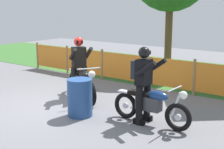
{
  "coord_description": "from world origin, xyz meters",
  "views": [
    {
      "loc": [
        6.19,
        -5.65,
        2.59
      ],
      "look_at": [
        1.47,
        0.57,
        0.9
      ],
      "focal_mm": 52.98,
      "sensor_mm": 36.0,
      "label": 1
    }
  ],
  "objects_px": {
    "motorcycle_lead": "(151,105)",
    "rider_trailing": "(79,64)",
    "oil_drum": "(80,98)",
    "rider_lead": "(143,81)",
    "motorcycle_trailing": "(82,82)"
  },
  "relations": [
    {
      "from": "motorcycle_lead",
      "to": "rider_lead",
      "type": "xyz_separation_m",
      "value": [
        -0.21,
        -0.0,
        0.51
      ]
    },
    {
      "from": "motorcycle_lead",
      "to": "rider_trailing",
      "type": "height_order",
      "value": "rider_trailing"
    },
    {
      "from": "rider_trailing",
      "to": "oil_drum",
      "type": "distance_m",
      "value": 1.68
    },
    {
      "from": "motorcycle_lead",
      "to": "rider_trailing",
      "type": "distance_m",
      "value": 2.83
    },
    {
      "from": "rider_lead",
      "to": "rider_trailing",
      "type": "xyz_separation_m",
      "value": [
        -2.5,
        0.66,
        0.0
      ]
    },
    {
      "from": "oil_drum",
      "to": "rider_trailing",
      "type": "bearing_deg",
      "value": 133.18
    },
    {
      "from": "motorcycle_trailing",
      "to": "oil_drum",
      "type": "bearing_deg",
      "value": -20.55
    },
    {
      "from": "rider_lead",
      "to": "oil_drum",
      "type": "height_order",
      "value": "rider_lead"
    },
    {
      "from": "motorcycle_trailing",
      "to": "rider_lead",
      "type": "xyz_separation_m",
      "value": [
        2.3,
        -0.55,
        0.48
      ]
    },
    {
      "from": "rider_lead",
      "to": "rider_trailing",
      "type": "distance_m",
      "value": 2.58
    },
    {
      "from": "motorcycle_trailing",
      "to": "rider_trailing",
      "type": "distance_m",
      "value": 0.53
    },
    {
      "from": "oil_drum",
      "to": "rider_lead",
      "type": "bearing_deg",
      "value": 19.99
    },
    {
      "from": "oil_drum",
      "to": "motorcycle_lead",
      "type": "bearing_deg",
      "value": 17.59
    },
    {
      "from": "rider_trailing",
      "to": "motorcycle_lead",
      "type": "bearing_deg",
      "value": 15.49
    },
    {
      "from": "rider_trailing",
      "to": "oil_drum",
      "type": "relative_size",
      "value": 1.92
    }
  ]
}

